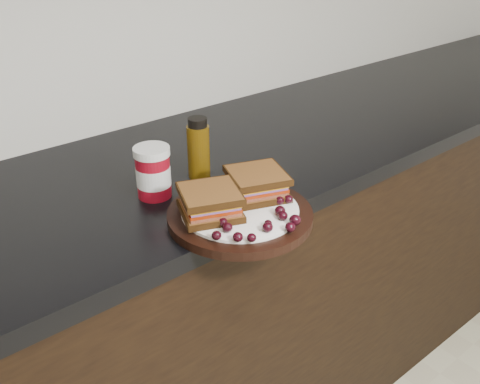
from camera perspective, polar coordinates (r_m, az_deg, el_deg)
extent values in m
cube|color=black|center=(1.47, -9.02, -15.28)|extent=(3.96, 0.58, 0.86)
cube|color=black|center=(1.21, -10.61, 0.41)|extent=(3.98, 0.60, 0.04)
cylinder|color=black|center=(1.03, 0.00, -2.50)|extent=(0.28, 0.28, 0.02)
ellipsoid|color=black|center=(0.93, -2.52, -4.65)|extent=(0.02, 0.02, 0.02)
ellipsoid|color=black|center=(0.95, -1.35, -3.79)|extent=(0.02, 0.02, 0.02)
ellipsoid|color=black|center=(0.92, -0.23, -4.82)|extent=(0.02, 0.02, 0.02)
ellipsoid|color=black|center=(0.92, 1.25, -4.89)|extent=(0.02, 0.02, 0.02)
ellipsoid|color=black|center=(0.95, 2.97, -3.76)|extent=(0.02, 0.02, 0.02)
ellipsoid|color=black|center=(0.96, 3.01, -3.38)|extent=(0.01, 0.01, 0.01)
ellipsoid|color=black|center=(0.95, 5.38, -3.75)|extent=(0.02, 0.02, 0.02)
ellipsoid|color=black|center=(0.97, 5.90, -2.99)|extent=(0.02, 0.02, 0.02)
ellipsoid|color=black|center=(0.98, 4.60, -2.54)|extent=(0.02, 0.02, 0.02)
ellipsoid|color=black|center=(1.00, 4.30, -2.01)|extent=(0.02, 0.02, 0.02)
ellipsoid|color=black|center=(1.04, 5.19, -0.76)|extent=(0.02, 0.02, 0.02)
ellipsoid|color=black|center=(1.04, 4.25, -0.91)|extent=(0.02, 0.02, 0.02)
ellipsoid|color=black|center=(1.05, 4.24, -0.61)|extent=(0.02, 0.02, 0.02)
ellipsoid|color=black|center=(1.08, 3.49, 0.32)|extent=(0.02, 0.02, 0.02)
ellipsoid|color=black|center=(1.08, 2.59, 0.49)|extent=(0.02, 0.02, 0.01)
ellipsoid|color=black|center=(1.05, 1.24, -0.19)|extent=(0.02, 0.02, 0.02)
ellipsoid|color=black|center=(1.03, -3.45, -0.91)|extent=(0.02, 0.02, 0.02)
ellipsoid|color=black|center=(1.02, -4.15, -1.18)|extent=(0.02, 0.02, 0.02)
ellipsoid|color=black|center=(1.00, -5.06, -2.08)|extent=(0.02, 0.02, 0.02)
ellipsoid|color=black|center=(0.99, -4.61, -2.23)|extent=(0.02, 0.02, 0.02)
ellipsoid|color=black|center=(0.97, -2.23, -2.97)|extent=(0.02, 0.02, 0.02)
ellipsoid|color=black|center=(0.96, -1.82, -3.24)|extent=(0.02, 0.02, 0.02)
ellipsoid|color=black|center=(1.00, -3.13, -2.00)|extent=(0.02, 0.02, 0.02)
ellipsoid|color=black|center=(1.00, -5.12, -2.14)|extent=(0.02, 0.02, 0.02)
ellipsoid|color=black|center=(0.99, -3.88, -2.48)|extent=(0.02, 0.02, 0.01)
cylinder|color=maroon|center=(1.11, -9.25, 2.11)|extent=(0.08, 0.08, 0.11)
cylinder|color=#4B3307|center=(1.17, -4.46, 4.71)|extent=(0.06, 0.06, 0.14)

